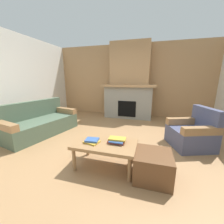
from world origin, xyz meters
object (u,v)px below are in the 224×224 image
(armchair, at_px, (192,133))
(coffee_table, at_px, (105,145))
(couch, at_px, (40,123))
(fireplace, at_px, (129,86))
(ottoman, at_px, (153,166))

(armchair, relative_size, coffee_table, 0.97)
(couch, relative_size, coffee_table, 1.94)
(fireplace, xyz_separation_m, ottoman, (0.90, -3.30, -0.96))
(couch, bearing_deg, fireplace, 49.63)
(coffee_table, xyz_separation_m, ottoman, (0.76, -0.08, -0.18))
(coffee_table, relative_size, ottoman, 1.92)
(couch, bearing_deg, ottoman, -18.43)
(armchair, bearing_deg, couch, -175.40)
(fireplace, xyz_separation_m, couch, (-1.99, -2.34, -0.88))
(coffee_table, bearing_deg, couch, 157.50)
(coffee_table, bearing_deg, ottoman, -5.99)
(couch, distance_m, coffee_table, 2.30)
(couch, height_order, coffee_table, couch)
(fireplace, bearing_deg, coffee_table, -87.51)
(fireplace, xyz_separation_m, coffee_table, (0.14, -3.22, -0.79))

